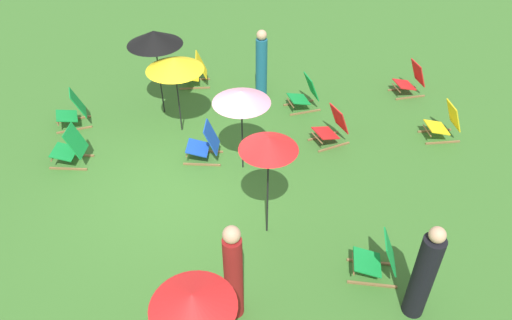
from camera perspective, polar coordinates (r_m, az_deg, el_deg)
name	(u,v)px	position (r m, az deg, el deg)	size (l,w,h in m)	color
ground_plane	(194,186)	(9.30, -7.34, -3.09)	(40.00, 40.00, 0.00)	#386B28
deckchair_0	(71,148)	(10.23, -21.09, 1.32)	(0.62, 0.84, 0.83)	olive
deckchair_1	(378,259)	(7.74, 14.28, -11.28)	(0.67, 0.86, 0.83)	olive
deckchair_4	(196,71)	(12.31, -7.12, 10.37)	(0.52, 0.79, 0.83)	olive
deckchair_5	(332,127)	(10.26, 9.01, 3.84)	(0.67, 0.86, 0.83)	olive
deckchair_6	(205,144)	(9.71, -6.06, 1.88)	(0.62, 0.84, 0.83)	olive
deckchair_7	(411,80)	(12.42, 17.87, 8.99)	(0.53, 0.79, 0.83)	olive
deckchair_8	(73,111)	(11.40, -20.86, 5.46)	(0.61, 0.84, 0.83)	olive
deckchair_10	(305,94)	(11.32, 5.82, 7.75)	(0.59, 0.82, 0.83)	olive
deckchair_11	(445,123)	(11.02, 21.44, 4.10)	(0.50, 0.78, 0.83)	olive
umbrella_0	(269,144)	(7.16, 1.50, 1.94)	(0.92, 0.92, 1.99)	black
umbrella_1	(154,38)	(10.64, -11.97, 13.97)	(1.19, 1.19, 2.00)	black
umbrella_2	(174,64)	(10.00, -9.64, 11.12)	(1.19, 1.19, 1.74)	black
umbrella_3	(241,97)	(8.72, -1.74, 7.45)	(1.08, 1.08, 1.75)	black
umbrella_4	(193,301)	(5.65, -7.53, -16.21)	(1.02, 1.02, 1.68)	black
person_0	(261,65)	(11.56, 0.65, 11.22)	(0.36, 0.36, 1.68)	#195972
person_1	(424,275)	(7.14, 19.24, -12.69)	(0.43, 0.43, 1.72)	black
person_2	(233,274)	(6.72, -2.70, -13.30)	(0.30, 0.30, 1.76)	maroon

